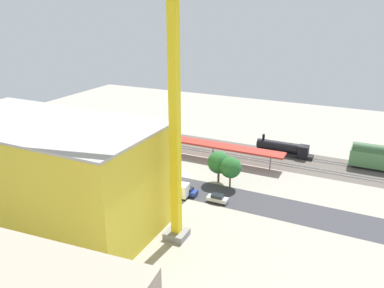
{
  "coord_description": "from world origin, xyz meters",
  "views": [
    {
      "loc": [
        -35.63,
        70.14,
        36.82
      ],
      "look_at": [
        -3.19,
        1.11,
        8.99
      ],
      "focal_mm": 34.65,
      "sensor_mm": 36.0,
      "label": 1
    }
  ],
  "objects_px": {
    "parked_car_0": "(217,199)",
    "street_tree_0": "(231,167)",
    "platform_canopy_near": "(162,137)",
    "box_truck_1": "(126,183)",
    "parked_car_2": "(156,187)",
    "parked_car_1": "(187,191)",
    "tower_crane": "(157,97)",
    "locomotive": "(285,149)",
    "traffic_light": "(177,160)",
    "construction_building": "(49,172)",
    "street_tree_1": "(149,151)",
    "box_truck_0": "(166,188)",
    "box_truck_2": "(143,185)",
    "street_tree_2": "(219,163)",
    "parked_car_3": "(130,180)",
    "parked_car_4": "(102,174)"
  },
  "relations": [
    {
      "from": "box_truck_0",
      "to": "street_tree_0",
      "type": "distance_m",
      "value": 14.52
    },
    {
      "from": "locomotive",
      "to": "street_tree_2",
      "type": "xyz_separation_m",
      "value": [
        10.0,
        22.95,
        3.04
      ]
    },
    {
      "from": "street_tree_1",
      "to": "tower_crane",
      "type": "bearing_deg",
      "value": 125.33
    },
    {
      "from": "parked_car_0",
      "to": "street_tree_0",
      "type": "bearing_deg",
      "value": -89.95
    },
    {
      "from": "parked_car_1",
      "to": "construction_building",
      "type": "xyz_separation_m",
      "value": [
        18.61,
        18.54,
        8.41
      ]
    },
    {
      "from": "parked_car_1",
      "to": "parked_car_4",
      "type": "distance_m",
      "value": 21.68
    },
    {
      "from": "parked_car_1",
      "to": "street_tree_1",
      "type": "relative_size",
      "value": 0.56
    },
    {
      "from": "tower_crane",
      "to": "traffic_light",
      "type": "distance_m",
      "value": 31.55
    },
    {
      "from": "parked_car_3",
      "to": "box_truck_2",
      "type": "xyz_separation_m",
      "value": [
        -5.04,
        2.4,
        0.98
      ]
    },
    {
      "from": "construction_building",
      "to": "street_tree_2",
      "type": "relative_size",
      "value": 5.56
    },
    {
      "from": "parked_car_1",
      "to": "box_truck_1",
      "type": "height_order",
      "value": "box_truck_1"
    },
    {
      "from": "parked_car_0",
      "to": "street_tree_2",
      "type": "relative_size",
      "value": 0.59
    },
    {
      "from": "construction_building",
      "to": "traffic_light",
      "type": "relative_size",
      "value": 6.74
    },
    {
      "from": "platform_canopy_near",
      "to": "street_tree_1",
      "type": "distance_m",
      "value": 14.12
    },
    {
      "from": "box_truck_0",
      "to": "box_truck_1",
      "type": "bearing_deg",
      "value": 11.95
    },
    {
      "from": "platform_canopy_near",
      "to": "parked_car_0",
      "type": "bearing_deg",
      "value": 139.55
    },
    {
      "from": "box_truck_0",
      "to": "street_tree_1",
      "type": "distance_m",
      "value": 13.82
    },
    {
      "from": "street_tree_1",
      "to": "platform_canopy_near",
      "type": "bearing_deg",
      "value": -72.98
    },
    {
      "from": "platform_canopy_near",
      "to": "box_truck_1",
      "type": "distance_m",
      "value": 25.12
    },
    {
      "from": "parked_car_2",
      "to": "box_truck_1",
      "type": "relative_size",
      "value": 0.43
    },
    {
      "from": "platform_canopy_near",
      "to": "box_truck_1",
      "type": "xyz_separation_m",
      "value": [
        -4.91,
        24.53,
        -2.24
      ]
    },
    {
      "from": "platform_canopy_near",
      "to": "traffic_light",
      "type": "xyz_separation_m",
      "value": [
        -11.51,
        13.32,
        0.11
      ]
    },
    {
      "from": "tower_crane",
      "to": "street_tree_0",
      "type": "distance_m",
      "value": 30.22
    },
    {
      "from": "platform_canopy_near",
      "to": "locomotive",
      "type": "distance_m",
      "value": 33.21
    },
    {
      "from": "parked_car_0",
      "to": "parked_car_2",
      "type": "distance_m",
      "value": 14.09
    },
    {
      "from": "parked_car_1",
      "to": "tower_crane",
      "type": "distance_m",
      "value": 28.13
    },
    {
      "from": "platform_canopy_near",
      "to": "box_truck_0",
      "type": "xyz_separation_m",
      "value": [
        -13.75,
        22.66,
        -2.4
      ]
    },
    {
      "from": "parked_car_0",
      "to": "street_tree_1",
      "type": "relative_size",
      "value": 0.54
    },
    {
      "from": "street_tree_1",
      "to": "street_tree_0",
      "type": "bearing_deg",
      "value": -179.99
    },
    {
      "from": "traffic_light",
      "to": "box_truck_0",
      "type": "bearing_deg",
      "value": 103.49
    },
    {
      "from": "construction_building",
      "to": "traffic_light",
      "type": "bearing_deg",
      "value": -115.33
    },
    {
      "from": "parked_car_3",
      "to": "box_truck_0",
      "type": "xyz_separation_m",
      "value": [
        -10.21,
        1.55,
        0.84
      ]
    },
    {
      "from": "box_truck_2",
      "to": "street_tree_2",
      "type": "xyz_separation_m",
      "value": [
        -12.8,
        -11.2,
        3.13
      ]
    },
    {
      "from": "parked_car_2",
      "to": "tower_crane",
      "type": "xyz_separation_m",
      "value": [
        -9.61,
        14.39,
        23.54
      ]
    },
    {
      "from": "street_tree_2",
      "to": "box_truck_1",
      "type": "bearing_deg",
      "value": 36.57
    },
    {
      "from": "locomotive",
      "to": "tower_crane",
      "type": "distance_m",
      "value": 52.98
    },
    {
      "from": "parked_car_4",
      "to": "box_truck_1",
      "type": "xyz_separation_m",
      "value": [
        -9.01,
        3.2,
        0.91
      ]
    },
    {
      "from": "parked_car_4",
      "to": "street_tree_0",
      "type": "height_order",
      "value": "street_tree_0"
    },
    {
      "from": "parked_car_3",
      "to": "box_truck_1",
      "type": "height_order",
      "value": "box_truck_1"
    },
    {
      "from": "parked_car_4",
      "to": "traffic_light",
      "type": "relative_size",
      "value": 0.67
    },
    {
      "from": "construction_building",
      "to": "parked_car_0",
      "type": "bearing_deg",
      "value": -143.87
    },
    {
      "from": "platform_canopy_near",
      "to": "construction_building",
      "type": "bearing_deg",
      "value": 88.5
    },
    {
      "from": "parked_car_3",
      "to": "parked_car_4",
      "type": "distance_m",
      "value": 7.64
    },
    {
      "from": "construction_building",
      "to": "street_tree_1",
      "type": "distance_m",
      "value": 26.66
    },
    {
      "from": "parked_car_2",
      "to": "construction_building",
      "type": "xyz_separation_m",
      "value": [
        11.5,
        17.73,
        8.42
      ]
    },
    {
      "from": "box_truck_0",
      "to": "box_truck_1",
      "type": "height_order",
      "value": "box_truck_1"
    },
    {
      "from": "box_truck_1",
      "to": "parked_car_3",
      "type": "bearing_deg",
      "value": -68.12
    },
    {
      "from": "parked_car_1",
      "to": "box_truck_2",
      "type": "bearing_deg",
      "value": 17.02
    },
    {
      "from": "parked_car_1",
      "to": "parked_car_2",
      "type": "relative_size",
      "value": 1.08
    },
    {
      "from": "locomotive",
      "to": "traffic_light",
      "type": "relative_size",
      "value": 2.45
    }
  ]
}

